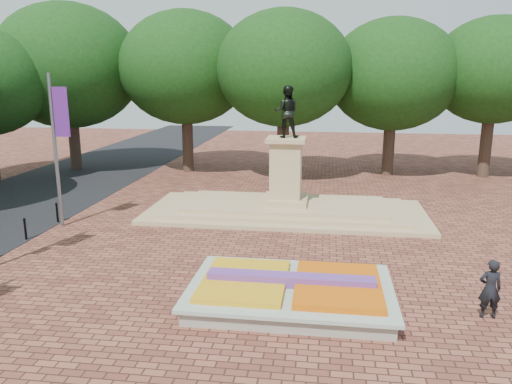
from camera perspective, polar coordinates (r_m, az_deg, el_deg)
ground at (r=17.92m, az=1.18°, el=-9.49°), size 90.00×90.00×0.00m
flower_bed at (r=15.86m, az=4.06°, el=-11.20°), size 6.30×4.30×0.91m
monument at (r=25.22m, az=3.39°, el=-0.59°), size 14.00×6.00×6.40m
tree_row_back at (r=34.40m, az=8.93°, el=12.76°), size 44.80×8.80×10.43m
pedestrian at (r=16.19m, az=25.18°, el=-9.99°), size 0.68×0.46×1.80m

